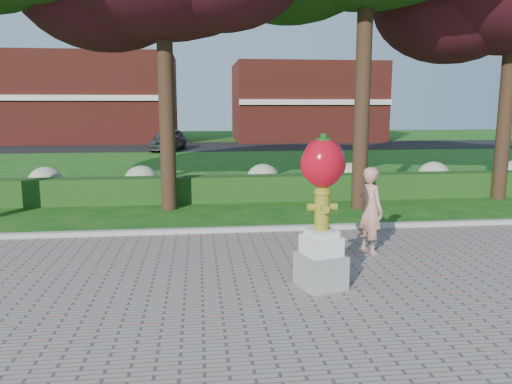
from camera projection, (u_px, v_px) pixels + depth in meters
ground at (265, 275)px, 8.86m from camera, size 100.00×100.00×0.00m
curb at (248, 230)px, 11.78m from camera, size 40.00×0.18×0.15m
lawn_hedge at (236, 189)px, 15.64m from camera, size 24.00×0.70×0.80m
hydrangea_row at (250, 179)px, 16.65m from camera, size 20.10×1.10×0.99m
street at (214, 146)px, 36.25m from camera, size 50.00×8.00×0.02m
building_left at (88, 98)px, 40.39m from camera, size 14.00×8.00×7.00m
building_right at (305, 102)px, 42.47m from camera, size 12.00×8.00×6.40m
hydrant_sculpture at (322, 207)px, 8.00m from camera, size 0.83×0.83×2.51m
woman at (371, 210)px, 9.98m from camera, size 0.61×0.74×1.74m
parked_car at (168, 139)px, 32.84m from camera, size 2.56×4.49×1.44m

